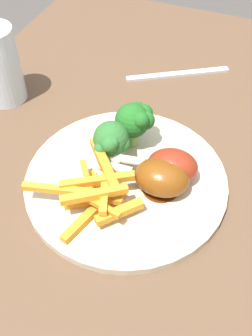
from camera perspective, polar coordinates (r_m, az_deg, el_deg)
The scene contains 8 objects.
dining_table at distance 0.61m, azimuth 0.48°, elevation -13.22°, with size 1.16×0.77×0.76m.
dinner_plate at distance 0.54m, azimuth 0.00°, elevation -1.81°, with size 0.28×0.28×0.01m, color beige.
broccoli_floret_front at distance 0.54m, azimuth -2.02°, elevation 4.06°, with size 0.06×0.05×0.06m.
broccoli_floret_middle at distance 0.56m, azimuth 1.43°, elevation 7.06°, with size 0.06×0.06×0.07m.
carrot_fries_pile at distance 0.50m, azimuth -4.40°, elevation -3.54°, with size 0.15×0.15×0.04m.
chicken_drumstick_near at distance 0.53m, azimuth 6.24°, elevation 0.30°, with size 0.06×0.12×0.05m.
chicken_drumstick_far at distance 0.51m, azimuth 4.71°, elevation -1.31°, with size 0.06×0.13×0.04m.
fork at distance 0.74m, azimuth 7.53°, elevation 13.36°, with size 0.19×0.01×0.01m, color silver.
Camera 1 is at (0.27, 0.10, 1.18)m, focal length 42.02 mm.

